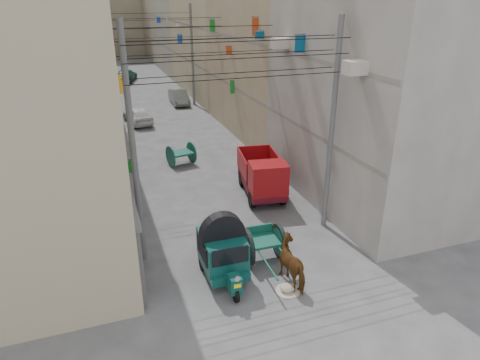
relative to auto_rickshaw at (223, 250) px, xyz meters
name	(u,v)px	position (x,y,z in m)	size (l,w,h in m)	color
ground	(316,355)	(1.28, -4.01, -1.05)	(140.00, 140.00, 0.00)	#48484A
building_row_left	(38,23)	(-6.72, 30.11, 5.40)	(8.00, 62.00, 14.00)	tan
building_row_right	(221,19)	(9.27, 30.11, 5.40)	(8.00, 62.00, 14.00)	#AAA59F
end_cap_building	(111,10)	(1.28, 61.99, 5.45)	(22.00, 10.00, 13.00)	tan
shutters_left	(120,175)	(-2.64, 6.36, 0.44)	(0.18, 14.40, 2.88)	#47474C
signboards	(162,79)	(1.27, 17.64, 2.38)	(8.22, 40.52, 5.67)	silver
ac_units	(318,29)	(4.93, 3.65, 6.38)	(0.70, 6.55, 3.35)	beige
utility_poles	(176,83)	(1.28, 12.99, 2.95)	(7.40, 22.20, 8.00)	#5E5E61
overhead_cables	(183,35)	(1.28, 10.39, 5.71)	(7.40, 22.52, 1.12)	black
auto_rickshaw	(223,250)	(0.00, 0.00, 0.00)	(1.47, 2.55, 1.79)	black
tonga_cart	(264,244)	(1.63, 0.48, -0.40)	(1.38, 2.83, 1.27)	black
mini_truck	(264,179)	(3.49, 5.06, -0.08)	(2.16, 3.83, 2.03)	black
second_cart	(181,154)	(0.86, 10.50, -0.43)	(1.56, 1.45, 1.17)	#125141
feed_sack	(288,288)	(1.70, -1.39, -0.93)	(0.50, 0.40, 0.25)	beige
horse	(295,263)	(2.09, -1.01, -0.33)	(0.78, 1.71, 1.44)	maroon
distant_car_white	(138,115)	(-0.36, 19.64, -0.43)	(1.49, 3.69, 1.26)	silver
distant_car_grey	(179,97)	(3.70, 24.59, -0.44)	(1.29, 3.70, 1.22)	#595F5C
distant_car_green	(126,75)	(0.49, 36.72, -0.43)	(1.76, 4.33, 1.26)	#1A4C41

